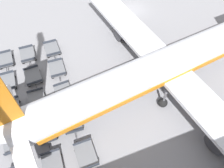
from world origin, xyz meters
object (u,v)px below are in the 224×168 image
Objects in this scene: baggage_dolly_row_near_col_c at (11,109)px; baggage_dolly_row_mid_a_col_a at (28,55)px; baggage_dolly_row_mid_a_col_d at (46,132)px; baggage_dolly_row_mid_b_col_c at (64,93)px; baggage_dolly_row_near_col_d at (13,141)px; baggage_dolly_row_near_col_b at (7,82)px; baggage_dolly_row_mid_b_col_a at (52,49)px; baggage_dolly_row_mid_b_col_d at (72,122)px; baggage_dolly_row_mid_b_col_b at (57,69)px; baggage_dolly_row_near_col_a at (5,60)px; baggage_dolly_row_mid_a_col_e at (53,166)px; baggage_dolly_row_mid_b_col_e at (86,155)px; airplane at (175,61)px; baggage_dolly_row_mid_a_col_b at (33,76)px; baggage_dolly_row_mid_a_col_c at (37,100)px.

baggage_dolly_row_mid_a_col_a is at bearing 160.01° from baggage_dolly_row_near_col_c.
baggage_dolly_row_mid_a_col_d and baggage_dolly_row_mid_b_col_c have the same top height.
baggage_dolly_row_near_col_c is at bearing 177.03° from baggage_dolly_row_near_col_d.
baggage_dolly_row_near_col_b is at bearing -178.88° from baggage_dolly_row_near_col_c.
baggage_dolly_row_mid_b_col_a is 0.99× the size of baggage_dolly_row_mid_b_col_d.
baggage_dolly_row_mid_b_col_b is at bearing -1.78° from baggage_dolly_row_mid_b_col_a.
baggage_dolly_row_mid_a_col_a and baggage_dolly_row_mid_a_col_d have the same top height.
baggage_dolly_row_near_col_a is 15.18m from baggage_dolly_row_mid_a_col_e.
baggage_dolly_row_mid_a_col_d is 3.49m from baggage_dolly_row_mid_a_col_e.
baggage_dolly_row_mid_b_col_b is at bearing 179.58° from baggage_dolly_row_mid_b_col_c.
baggage_dolly_row_mid_a_col_e is 0.99× the size of baggage_dolly_row_mid_b_col_d.
baggage_dolly_row_mid_b_col_d is at bearing 56.37° from baggage_dolly_row_near_col_c.
baggage_dolly_row_mid_b_col_c and baggage_dolly_row_mid_b_col_e have the same top height.
airplane is at bearing 109.56° from baggage_dolly_row_mid_a_col_e.
baggage_dolly_row_mid_b_col_a is (0.10, 3.08, 0.00)m from baggage_dolly_row_mid_a_col_a.
airplane is 12.41× the size of baggage_dolly_row_mid_a_col_d.
baggage_dolly_row_mid_a_col_b is at bearing -38.56° from baggage_dolly_row_mid_b_col_a.
baggage_dolly_row_near_col_c is at bearing -89.91° from baggage_dolly_row_mid_b_col_c.
baggage_dolly_row_mid_a_col_d is at bearing -140.55° from baggage_dolly_row_mid_b_col_e.
baggage_dolly_row_mid_a_col_b is (-5.68, -15.05, -2.52)m from airplane.
baggage_dolly_row_near_col_d and baggage_dolly_row_mid_b_col_d have the same top height.
baggage_dolly_row_mid_a_col_d is 8.15m from baggage_dolly_row_mid_b_col_b.
baggage_dolly_row_mid_b_col_b is (0.03, 5.77, 0.00)m from baggage_dolly_row_near_col_b.
baggage_dolly_row_near_col_d and baggage_dolly_row_mid_b_col_e have the same top height.
baggage_dolly_row_mid_b_col_d is at bearing 36.86° from baggage_dolly_row_near_col_b.
baggage_dolly_row_near_col_a and baggage_dolly_row_mid_b_col_b have the same top height.
baggage_dolly_row_near_col_b is at bearing -152.18° from baggage_dolly_row_mid_b_col_e.
baggage_dolly_row_mid_a_col_d and baggage_dolly_row_mid_b_col_e have the same top height.
baggage_dolly_row_near_col_b is 5.77m from baggage_dolly_row_mid_b_col_b.
baggage_dolly_row_mid_b_col_e is at bearing 22.71° from baggage_dolly_row_mid_a_col_c.
baggage_dolly_row_near_col_c is 1.01× the size of baggage_dolly_row_mid_b_col_e.
baggage_dolly_row_mid_b_col_b is at bearing 92.88° from baggage_dolly_row_mid_a_col_b.
baggage_dolly_row_near_col_d and baggage_dolly_row_mid_a_col_d have the same top height.
airplane is at bearing 71.95° from baggage_dolly_row_near_col_b.
baggage_dolly_row_mid_b_col_a is at bearing 121.16° from baggage_dolly_row_near_col_b.
baggage_dolly_row_mid_a_col_c is 1.00× the size of baggage_dolly_row_mid_b_col_e.
baggage_dolly_row_mid_b_col_a is at bearing 141.90° from baggage_dolly_row_near_col_c.
airplane is 20.44m from baggage_dolly_row_near_col_a.
baggage_dolly_row_mid_a_col_e is 1.00× the size of baggage_dolly_row_mid_b_col_a.
baggage_dolly_row_mid_a_col_b is 1.00× the size of baggage_dolly_row_mid_b_col_d.
baggage_dolly_row_mid_a_col_e is 0.99× the size of baggage_dolly_row_mid_b_col_c.
baggage_dolly_row_mid_b_col_c and baggage_dolly_row_mid_b_col_d have the same top height.
baggage_dolly_row_mid_a_col_d and baggage_dolly_row_mid_b_col_d have the same top height.
baggage_dolly_row_mid_a_col_a is at bearing -178.49° from baggage_dolly_row_mid_a_col_b.
baggage_dolly_row_near_col_a is 1.00× the size of baggage_dolly_row_mid_b_col_b.
baggage_dolly_row_mid_a_col_c and baggage_dolly_row_mid_b_col_d have the same top height.
baggage_dolly_row_mid_b_col_a is 1.00× the size of baggage_dolly_row_mid_b_col_e.
baggage_dolly_row_near_col_b is at bearing -58.84° from baggage_dolly_row_mid_b_col_a.
baggage_dolly_row_mid_a_col_e and baggage_dolly_row_mid_b_col_c have the same top height.
baggage_dolly_row_mid_a_col_d is (3.99, 0.20, 0.00)m from baggage_dolly_row_mid_a_col_c.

